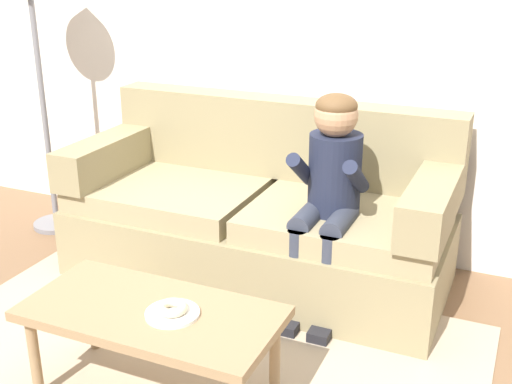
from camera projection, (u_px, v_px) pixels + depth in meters
ground at (195, 353)px, 2.98m from camera, size 10.00×10.00×0.00m
wall_back at (306, 12)px, 3.69m from camera, size 8.00×0.10×2.80m
area_rug at (166, 383)px, 2.76m from camera, size 2.54×2.04×0.01m
couch at (261, 217)px, 3.60m from camera, size 2.05×0.90×0.95m
coffee_table at (152, 319)px, 2.55m from camera, size 1.01×0.50×0.42m
person_child at (330, 184)px, 3.14m from camera, size 0.34×0.58×1.10m
plate at (172, 313)px, 2.49m from camera, size 0.21×0.21×0.01m
donut at (172, 308)px, 2.48m from camera, size 0.15×0.15×0.04m
toy_controller at (127, 318)px, 3.21m from camera, size 0.23×0.09×0.05m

